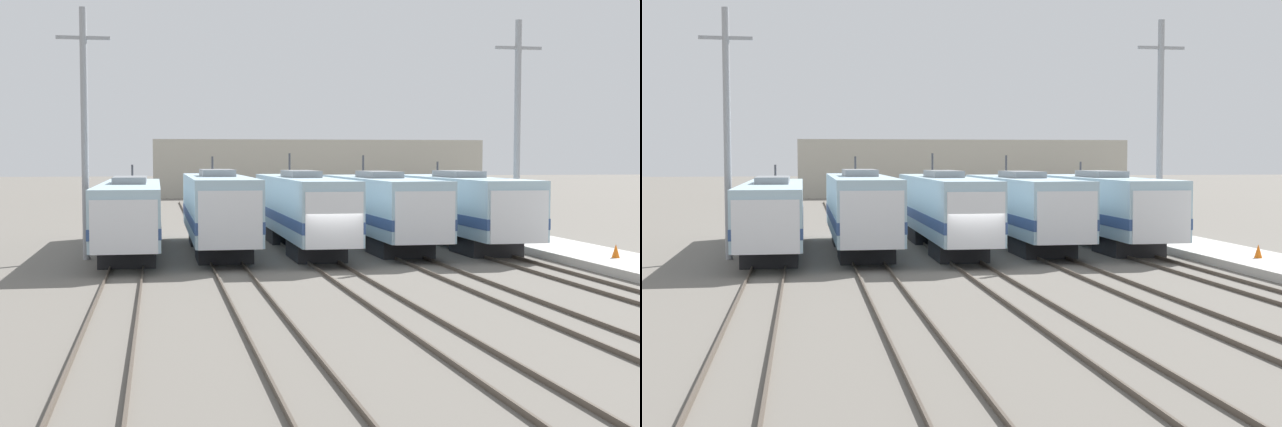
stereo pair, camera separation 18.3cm
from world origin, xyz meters
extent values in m
plane|color=#666059|center=(0.00, 0.00, 0.00)|extent=(400.00, 400.00, 0.00)
cube|color=#4C4238|center=(-9.62, 0.00, 0.07)|extent=(0.07, 120.00, 0.15)
cube|color=#4C4238|center=(-8.19, 0.00, 0.07)|extent=(0.07, 120.00, 0.15)
cube|color=#4C4238|center=(-5.17, 0.00, 0.07)|extent=(0.07, 120.00, 0.15)
cube|color=#4C4238|center=(-3.74, 0.00, 0.07)|extent=(0.07, 120.00, 0.15)
cube|color=#4C4238|center=(-0.72, 0.00, 0.07)|extent=(0.07, 120.00, 0.15)
cube|color=#4C4238|center=(0.72, 0.00, 0.07)|extent=(0.07, 120.00, 0.15)
cube|color=#4C4238|center=(3.74, 0.00, 0.07)|extent=(0.07, 120.00, 0.15)
cube|color=#4C4238|center=(5.17, 0.00, 0.07)|extent=(0.07, 120.00, 0.15)
cube|color=#4C4238|center=(8.19, 0.00, 0.07)|extent=(0.07, 120.00, 0.15)
cube|color=#4C4238|center=(9.62, 0.00, 0.07)|extent=(0.07, 120.00, 0.15)
cube|color=#232326|center=(-8.91, 3.93, 0.47)|extent=(2.55, 4.26, 0.95)
cube|color=#232326|center=(-8.91, 13.61, 0.47)|extent=(2.55, 4.26, 0.95)
cube|color=#9EBCCC|center=(-8.91, 8.77, 2.27)|extent=(3.00, 19.35, 2.65)
cube|color=navy|center=(-8.91, 8.77, 1.74)|extent=(3.04, 19.39, 0.48)
cube|color=silver|center=(-8.91, 0.03, 2.08)|extent=(2.76, 2.07, 2.25)
cube|color=black|center=(-8.91, -0.93, 2.57)|extent=(2.35, 0.08, 0.63)
cube|color=gray|center=(-8.91, 8.77, 3.77)|extent=(1.65, 4.84, 0.35)
cylinder|color=#38383D|center=(-8.91, 13.03, 4.06)|extent=(0.12, 0.12, 0.93)
cube|color=#232326|center=(-4.45, 4.43, 0.47)|extent=(2.56, 3.76, 0.95)
cube|color=#232326|center=(-4.45, 12.97, 0.47)|extent=(2.56, 3.76, 0.95)
cube|color=#9EBCCC|center=(-4.45, 8.70, 2.45)|extent=(3.02, 17.08, 3.01)
cube|color=navy|center=(-4.45, 8.70, 1.85)|extent=(3.06, 17.12, 0.54)
cube|color=silver|center=(-4.45, 0.92, 2.23)|extent=(2.77, 1.71, 2.55)
cube|color=black|center=(-4.45, 0.14, 2.79)|extent=(2.36, 0.08, 0.72)
cube|color=gray|center=(-4.45, 8.70, 4.13)|extent=(1.66, 4.27, 0.35)
cylinder|color=#38383D|center=(-4.45, 12.46, 4.47)|extent=(0.12, 0.12, 1.04)
cube|color=#232326|center=(0.00, 4.18, 0.47)|extent=(2.37, 4.03, 0.95)
cube|color=#232326|center=(0.00, 13.33, 0.47)|extent=(2.37, 4.03, 0.95)
cube|color=#9EBCCC|center=(0.00, 8.76, 2.42)|extent=(2.79, 18.30, 2.94)
cube|color=navy|center=(0.00, 8.76, 1.83)|extent=(2.83, 18.34, 0.53)
cube|color=silver|center=(0.00, 0.52, 2.20)|extent=(2.56, 2.02, 2.50)
cube|color=black|center=(0.00, -0.41, 2.75)|extent=(2.18, 0.08, 0.70)
cube|color=gray|center=(0.00, 8.76, 4.06)|extent=(1.53, 4.58, 0.35)
cylinder|color=#38383D|center=(0.00, 12.78, 4.53)|extent=(0.12, 0.12, 1.29)
cube|color=#232326|center=(4.45, 5.09, 0.47)|extent=(2.63, 3.78, 0.95)
cube|color=#232326|center=(4.45, 13.67, 0.47)|extent=(2.63, 3.78, 0.95)
cube|color=#9EBCCC|center=(4.45, 9.38, 2.39)|extent=(3.09, 17.16, 2.88)
cube|color=navy|center=(4.45, 9.38, 1.81)|extent=(3.13, 17.20, 0.52)
cube|color=silver|center=(4.45, 1.87, 2.17)|extent=(2.84, 2.34, 2.45)
cube|color=black|center=(4.45, 0.77, 2.71)|extent=(2.42, 0.08, 0.69)
cube|color=gray|center=(4.45, 9.38, 4.00)|extent=(1.70, 4.29, 0.35)
cylinder|color=#38383D|center=(4.45, 13.15, 4.45)|extent=(0.12, 0.12, 1.23)
cube|color=#232326|center=(8.91, 4.79, 0.47)|extent=(2.61, 3.74, 0.95)
cube|color=#232326|center=(8.91, 13.28, 0.47)|extent=(2.61, 3.74, 0.95)
cube|color=#9EBCCC|center=(8.91, 9.03, 2.40)|extent=(3.07, 16.99, 2.89)
cube|color=navy|center=(8.91, 9.03, 1.82)|extent=(3.11, 17.03, 0.52)
cube|color=silver|center=(8.91, 1.67, 2.18)|extent=(2.83, 2.46, 2.46)
cube|color=black|center=(8.91, 0.52, 2.72)|extent=(2.40, 0.08, 0.69)
cube|color=gray|center=(8.91, 9.03, 4.02)|extent=(1.69, 4.25, 0.35)
cylinder|color=#38383D|center=(8.91, 12.77, 4.26)|extent=(0.12, 0.12, 0.84)
cylinder|color=gray|center=(-10.94, 6.01, 6.04)|extent=(0.34, 0.34, 12.08)
cube|color=gray|center=(-10.94, 6.01, 10.63)|extent=(2.52, 0.16, 0.16)
cylinder|color=gray|center=(11.06, 6.01, 6.04)|extent=(0.34, 0.34, 12.08)
cube|color=gray|center=(11.06, 6.01, 10.63)|extent=(2.52, 0.16, 0.16)
cube|color=#B7B5AD|center=(12.95, 0.00, 0.19)|extent=(4.00, 120.00, 0.38)
cone|color=orange|center=(12.89, -1.09, 0.70)|extent=(0.37, 0.37, 0.62)
cube|color=#B2AD9E|center=(12.73, 74.69, 3.57)|extent=(41.43, 9.12, 7.14)
camera|label=1|loc=(-7.55, -38.15, 4.93)|focal=50.00mm
camera|label=2|loc=(-7.37, -38.18, 4.93)|focal=50.00mm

